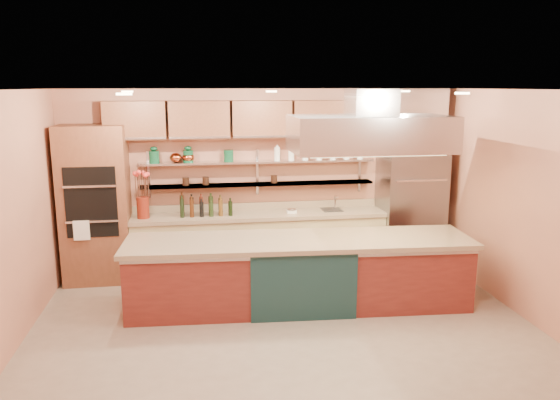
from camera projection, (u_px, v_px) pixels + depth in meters
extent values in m
cube|color=gray|center=(286.00, 333.00, 6.42)|extent=(6.00, 5.00, 0.02)
cube|color=black|center=(287.00, 90.00, 5.84)|extent=(6.00, 5.00, 0.02)
cube|color=tan|center=(260.00, 180.00, 8.54)|extent=(6.00, 0.04, 2.80)
cube|color=tan|center=(347.00, 302.00, 3.71)|extent=(6.00, 0.04, 2.80)
cube|color=tan|center=(3.00, 227.00, 5.68)|extent=(0.04, 5.00, 2.80)
cube|color=tan|center=(531.00, 208.00, 6.58)|extent=(0.04, 5.00, 2.80)
cube|color=brown|center=(96.00, 205.00, 7.92)|extent=(0.95, 0.64, 2.30)
cube|color=gray|center=(411.00, 201.00, 8.62)|extent=(0.95, 0.72, 2.10)
cube|color=tan|center=(260.00, 242.00, 8.44)|extent=(3.84, 0.64, 0.93)
cube|color=silver|center=(258.00, 184.00, 8.42)|extent=(3.60, 0.26, 0.03)
cube|color=silver|center=(258.00, 162.00, 8.35)|extent=(3.60, 0.26, 0.03)
cube|color=brown|center=(261.00, 119.00, 8.18)|extent=(4.60, 0.36, 0.55)
cube|color=silver|center=(370.00, 134.00, 6.87)|extent=(2.00, 1.00, 0.45)
cube|color=#FFE5A5|center=(284.00, 92.00, 6.04)|extent=(4.00, 2.80, 0.02)
cube|color=maroon|center=(299.00, 273.00, 7.10)|extent=(4.41, 1.19, 0.91)
cylinder|color=maroon|center=(143.00, 208.00, 8.00)|extent=(0.19, 0.19, 0.32)
cube|color=black|center=(206.00, 207.00, 8.15)|extent=(0.86, 0.35, 0.27)
cube|color=white|center=(292.00, 210.00, 8.36)|extent=(0.15, 0.12, 0.08)
cylinder|color=white|center=(335.00, 203.00, 8.55)|extent=(0.04, 0.04, 0.23)
ellipsoid|color=#B04C28|center=(176.00, 158.00, 8.15)|extent=(0.19, 0.19, 0.15)
cylinder|color=#0F4829|center=(229.00, 156.00, 8.26)|extent=(0.19, 0.19, 0.17)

